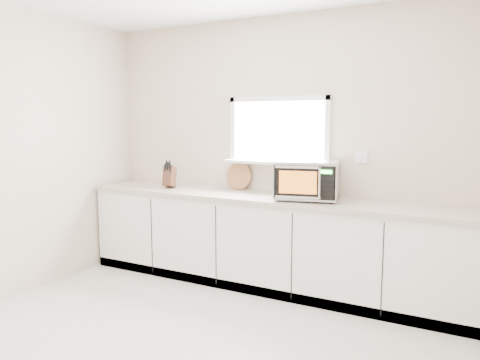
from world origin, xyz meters
The scene contains 7 objects.
back_wall centered at (0.00, 2.00, 1.36)m, with size 4.00×0.17×2.70m.
cabinets centered at (0.00, 1.70, 0.44)m, with size 3.92×0.60×0.88m, color white.
countertop centered at (0.00, 1.69, 0.90)m, with size 3.92×0.64×0.04m, color #B9A999.
microwave centered at (0.43, 1.69, 1.11)m, with size 0.65×0.56×0.37m.
knife_block centered at (-1.16, 1.68, 1.05)m, with size 0.16×0.23×0.31m.
cutting_board centered at (-0.44, 1.94, 1.07)m, with size 0.29×0.29×0.02m, color olive.
coffee_grinder centered at (0.57, 1.88, 1.02)m, with size 0.12×0.12×0.20m.
Camera 1 is at (1.93, -2.42, 1.67)m, focal length 35.00 mm.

